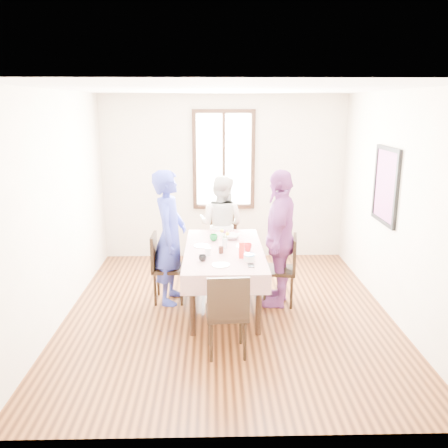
% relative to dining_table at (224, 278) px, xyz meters
% --- Properties ---
extents(ground, '(4.50, 4.50, 0.00)m').
position_rel_dining_table_xyz_m(ground, '(0.04, -0.23, -0.38)').
color(ground, black).
rests_on(ground, ground).
extents(back_wall, '(4.00, 0.00, 4.00)m').
position_rel_dining_table_xyz_m(back_wall, '(0.04, 2.02, 0.98)').
color(back_wall, beige).
rests_on(back_wall, ground).
extents(right_wall, '(0.00, 4.50, 4.50)m').
position_rel_dining_table_xyz_m(right_wall, '(2.04, -0.23, 0.98)').
color(right_wall, beige).
rests_on(right_wall, ground).
extents(window_frame, '(1.02, 0.06, 1.62)m').
position_rel_dining_table_xyz_m(window_frame, '(0.04, 2.00, 1.27)').
color(window_frame, black).
rests_on(window_frame, back_wall).
extents(window_pane, '(0.90, 0.02, 1.50)m').
position_rel_dining_table_xyz_m(window_pane, '(0.04, 2.01, 1.27)').
color(window_pane, white).
rests_on(window_pane, back_wall).
extents(art_poster, '(0.04, 0.76, 0.96)m').
position_rel_dining_table_xyz_m(art_poster, '(2.02, 0.07, 1.18)').
color(art_poster, red).
rests_on(art_poster, right_wall).
extents(dining_table, '(0.86, 1.74, 0.75)m').
position_rel_dining_table_xyz_m(dining_table, '(0.00, 0.00, 0.00)').
color(dining_table, black).
rests_on(dining_table, ground).
extents(tablecloth, '(0.98, 1.86, 0.01)m').
position_rel_dining_table_xyz_m(tablecloth, '(0.00, 0.00, 0.38)').
color(tablecloth, '#51050E').
rests_on(tablecloth, dining_table).
extents(chair_left, '(0.42, 0.42, 0.91)m').
position_rel_dining_table_xyz_m(chair_left, '(-0.72, 0.16, 0.08)').
color(chair_left, black).
rests_on(chair_left, ground).
extents(chair_right, '(0.48, 0.48, 0.91)m').
position_rel_dining_table_xyz_m(chair_right, '(0.72, 0.05, 0.08)').
color(chair_right, black).
rests_on(chair_right, ground).
extents(chair_far, '(0.47, 0.47, 0.91)m').
position_rel_dining_table_xyz_m(chair_far, '(0.00, 1.20, 0.08)').
color(chair_far, black).
rests_on(chair_far, ground).
extents(chair_near, '(0.44, 0.44, 0.91)m').
position_rel_dining_table_xyz_m(chair_near, '(0.00, -1.20, 0.08)').
color(chair_near, black).
rests_on(chair_near, ground).
extents(person_left, '(0.49, 0.68, 1.74)m').
position_rel_dining_table_xyz_m(person_left, '(-0.70, 0.16, 0.50)').
color(person_left, '#2B3394').
rests_on(person_left, ground).
extents(person_far, '(0.91, 0.83, 1.52)m').
position_rel_dining_table_xyz_m(person_far, '(0.00, 1.18, 0.38)').
color(person_far, silver).
rests_on(person_far, ground).
extents(person_right, '(0.68, 1.11, 1.76)m').
position_rel_dining_table_xyz_m(person_right, '(0.70, 0.05, 0.51)').
color(person_right, '#7D387B').
rests_on(person_right, ground).
extents(mug_black, '(0.10, 0.10, 0.07)m').
position_rel_dining_table_xyz_m(mug_black, '(-0.26, -0.46, 0.42)').
color(mug_black, black).
rests_on(mug_black, tablecloth).
extents(mug_flag, '(0.15, 0.15, 0.10)m').
position_rel_dining_table_xyz_m(mug_flag, '(0.30, -0.09, 0.44)').
color(mug_flag, red).
rests_on(mug_flag, tablecloth).
extents(mug_green, '(0.14, 0.14, 0.09)m').
position_rel_dining_table_xyz_m(mug_green, '(-0.13, 0.37, 0.43)').
color(mug_green, '#0C7226').
rests_on(mug_green, tablecloth).
extents(serving_bowl, '(0.29, 0.29, 0.06)m').
position_rel_dining_table_xyz_m(serving_bowl, '(0.11, 0.45, 0.42)').
color(serving_bowl, white).
rests_on(serving_bowl, tablecloth).
extents(juice_carton, '(0.06, 0.06, 0.20)m').
position_rel_dining_table_xyz_m(juice_carton, '(0.20, -0.36, 0.49)').
color(juice_carton, red).
rests_on(juice_carton, tablecloth).
extents(butter_tub, '(0.13, 0.13, 0.07)m').
position_rel_dining_table_xyz_m(butter_tub, '(0.29, -0.46, 0.42)').
color(butter_tub, white).
rests_on(butter_tub, tablecloth).
extents(jam_jar, '(0.06, 0.06, 0.09)m').
position_rel_dining_table_xyz_m(jam_jar, '(-0.04, -0.17, 0.43)').
color(jam_jar, black).
rests_on(jam_jar, tablecloth).
extents(drinking_glass, '(0.07, 0.07, 0.10)m').
position_rel_dining_table_xyz_m(drinking_glass, '(-0.20, -0.26, 0.44)').
color(drinking_glass, silver).
rests_on(drinking_glass, tablecloth).
extents(smartphone, '(0.07, 0.14, 0.01)m').
position_rel_dining_table_xyz_m(smartphone, '(0.29, -0.63, 0.39)').
color(smartphone, black).
rests_on(smartphone, tablecloth).
extents(flower_vase, '(0.07, 0.07, 0.13)m').
position_rel_dining_table_xyz_m(flower_vase, '(0.01, 0.02, 0.45)').
color(flower_vase, silver).
rests_on(flower_vase, tablecloth).
extents(plate_left, '(0.20, 0.20, 0.01)m').
position_rel_dining_table_xyz_m(plate_left, '(-0.29, 0.11, 0.39)').
color(plate_left, white).
rests_on(plate_left, tablecloth).
extents(plate_right, '(0.20, 0.20, 0.01)m').
position_rel_dining_table_xyz_m(plate_right, '(0.26, 0.08, 0.39)').
color(plate_right, white).
rests_on(plate_right, tablecloth).
extents(plate_far, '(0.20, 0.20, 0.01)m').
position_rel_dining_table_xyz_m(plate_far, '(-0.03, 0.67, 0.39)').
color(plate_far, white).
rests_on(plate_far, tablecloth).
extents(plate_near, '(0.20, 0.20, 0.01)m').
position_rel_dining_table_xyz_m(plate_near, '(-0.05, -0.62, 0.39)').
color(plate_near, white).
rests_on(plate_near, tablecloth).
extents(butter_lid, '(0.12, 0.12, 0.01)m').
position_rel_dining_table_xyz_m(butter_lid, '(0.29, -0.46, 0.46)').
color(butter_lid, blue).
rests_on(butter_lid, butter_tub).
extents(flower_bunch, '(0.09, 0.09, 0.10)m').
position_rel_dining_table_xyz_m(flower_bunch, '(0.01, 0.02, 0.57)').
color(flower_bunch, yellow).
rests_on(flower_bunch, flower_vase).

